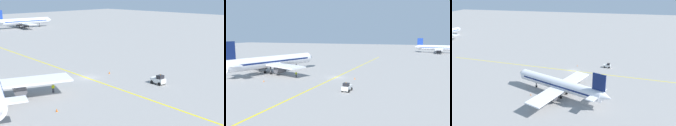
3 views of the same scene
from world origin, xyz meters
TOP-DOWN VIEW (x-y plane):
  - ground_plane at (0.00, 0.00)m, footprint 400.00×400.00m
  - apron_yellow_centreline at (0.00, 0.00)m, footprint 9.45×119.69m
  - airplane_at_gate at (-21.70, 0.09)m, footprint 27.99×34.19m
  - baggage_tug_white at (7.28, -13.77)m, footprint 1.90×3.08m
  - ground_crew_worker at (-11.08, -3.34)m, footprint 0.56×0.30m
  - traffic_cone_near_nose at (-16.11, -11.65)m, footprint 0.32×0.32m
  - traffic_cone_mid_apron at (-23.97, 9.24)m, footprint 0.32×0.32m
  - traffic_cone_by_wingtip at (5.92, -0.86)m, footprint 0.32×0.32m

SIDE VIEW (x-z plane):
  - ground_plane at x=0.00m, z-range 0.00..0.00m
  - apron_yellow_centreline at x=0.00m, z-range 0.00..0.01m
  - traffic_cone_near_nose at x=-16.11m, z-range 0.00..0.55m
  - traffic_cone_mid_apron at x=-23.97m, z-range 0.00..0.55m
  - traffic_cone_by_wingtip at x=5.92m, z-range 0.00..0.55m
  - baggage_tug_white at x=7.28m, z-range -0.15..1.96m
  - ground_crew_worker at x=-11.08m, z-range 0.07..1.75m
  - airplane_at_gate at x=-21.70m, z-range -1.59..9.01m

